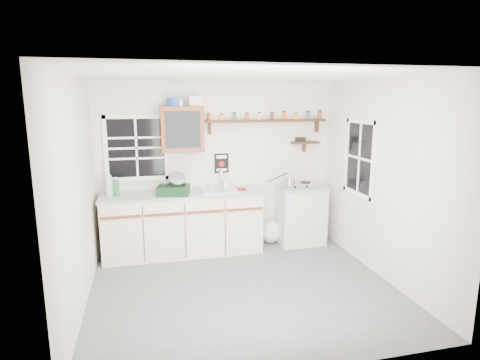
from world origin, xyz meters
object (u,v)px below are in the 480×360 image
object	(u,v)px
hotplate	(298,185)
dish_rack	(174,187)
right_cabinet	(300,215)
main_cabinet	(183,223)
upper_cabinet	(182,129)
spice_shelf	(267,120)

from	to	relation	value
hotplate	dish_rack	bearing A→B (deg)	-174.79
right_cabinet	dish_rack	xyz separation A→B (m)	(-1.95, -0.12, 0.57)
main_cabinet	dish_rack	world-z (taller)	dish_rack
upper_cabinet	hotplate	distance (m)	1.95
upper_cabinet	dish_rack	distance (m)	0.85
upper_cabinet	main_cabinet	bearing A→B (deg)	-103.68
main_cabinet	spice_shelf	xyz separation A→B (m)	(1.33, 0.21, 1.47)
right_cabinet	spice_shelf	xyz separation A→B (m)	(-0.51, 0.19, 1.47)
right_cabinet	hotplate	bearing A→B (deg)	-162.22
main_cabinet	hotplate	world-z (taller)	hotplate
main_cabinet	spice_shelf	world-z (taller)	spice_shelf
right_cabinet	upper_cabinet	world-z (taller)	upper_cabinet
right_cabinet	upper_cabinet	bearing A→B (deg)	176.24
right_cabinet	hotplate	distance (m)	0.49
main_cabinet	right_cabinet	size ratio (longest dim) A/B	2.54
main_cabinet	dish_rack	size ratio (longest dim) A/B	4.63
dish_rack	right_cabinet	bearing A→B (deg)	17.28
upper_cabinet	dish_rack	xyz separation A→B (m)	(-0.15, -0.24, -0.80)
upper_cabinet	dish_rack	world-z (taller)	upper_cabinet
hotplate	right_cabinet	bearing A→B (deg)	19.94
main_cabinet	right_cabinet	bearing A→B (deg)	0.79
main_cabinet	upper_cabinet	xyz separation A→B (m)	(0.03, 0.14, 1.36)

